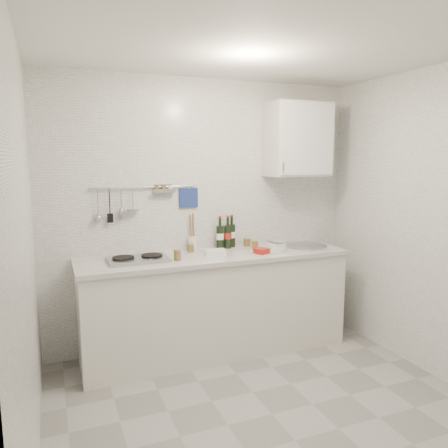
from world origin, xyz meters
The scene contains 18 objects.
floor centered at (0.00, 0.00, 0.00)m, with size 3.00×3.00×0.00m, color slate.
ceiling centered at (0.00, 0.00, 2.50)m, with size 3.00×3.00×0.00m, color silver.
back_wall centered at (0.00, 1.40, 1.25)m, with size 3.00×0.02×2.50m, color silver.
wall_left centered at (-1.50, 0.00, 1.25)m, with size 0.02×2.80×2.50m, color silver.
wall_right centered at (1.50, 0.00, 1.25)m, with size 0.02×2.80×2.50m, color silver.
counter centered at (0.01, 1.10, 0.43)m, with size 2.44×0.64×0.96m.
wall_rail centered at (-0.60, 1.37, 1.43)m, with size 0.98×0.09×0.34m.
wall_cabinet centered at (0.90, 1.22, 1.95)m, with size 0.60×0.38×0.70m.
plate_stack_hob centered at (-0.63, 1.13, 0.93)m, with size 0.22×0.22×0.02m.
plate_stack_sink centered at (0.56, 1.01, 0.96)m, with size 0.22×0.21×0.09m.
wine_bottles centered at (0.20, 1.32, 1.07)m, with size 0.21×0.12×0.31m.
butter_dish centered at (-0.02, 1.05, 0.95)m, with size 0.18×0.09×0.05m, color white.
strawberry_punnet centered at (0.40, 0.97, 0.94)m, with size 0.11×0.11×0.05m, color red.
utensil_crock centered at (-0.14, 1.35, 1.00)m, with size 0.09×0.09×0.35m.
jar_a centered at (-0.18, 1.27, 0.96)m, with size 0.06×0.06×0.08m.
jar_b centered at (0.42, 1.32, 0.96)m, with size 0.07×0.07×0.08m.
jar_c centered at (0.44, 1.20, 0.96)m, with size 0.07×0.07×0.08m.
jar_d centered at (-0.38, 1.00, 0.97)m, with size 0.07×0.07×0.10m.
Camera 1 is at (-1.37, -2.49, 1.78)m, focal length 35.00 mm.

